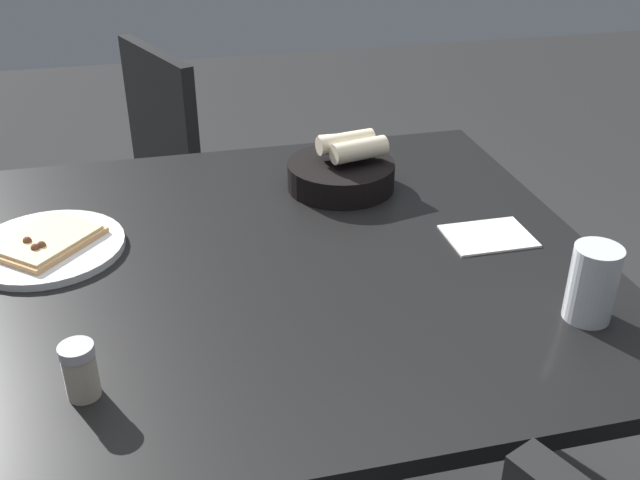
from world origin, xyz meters
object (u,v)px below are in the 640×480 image
Objects in this scene: dining_table at (270,283)px; beer_glass at (592,286)px; bread_basket at (342,170)px; chair_near at (129,184)px; pepper_shaker at (81,374)px; pizza_plate at (47,246)px.

beer_glass reaches higher than dining_table.
chair_near reaches higher than bread_basket.
bread_basket is at bearing -132.30° from pepper_shaker.
chair_near reaches higher than dining_table.
pepper_shaker is (-0.08, 0.42, 0.03)m from pizza_plate.
pizza_plate is 1.21× the size of bread_basket.
dining_table is 5.16× the size of bread_basket.
chair_near is (0.47, -0.62, -0.26)m from bread_basket.
chair_near reaches higher than beer_glass.
pizza_plate is 0.81m from chair_near.
pepper_shaker is (0.51, 0.56, -0.00)m from bread_basket.
beer_glass is 0.77m from pepper_shaker.
beer_glass is at bearing 153.85° from pizza_plate.
beer_glass is 0.14× the size of chair_near.
dining_table is at bearing 163.09° from pizza_plate.
dining_table is 4.26× the size of pizza_plate.
dining_table is at bearing -33.05° from beer_glass.
dining_table is 1.36× the size of chair_near.
pepper_shaker is at bearing 0.49° from beer_glass.
dining_table is 0.41m from pizza_plate.
chair_near is (-0.05, -1.19, -0.26)m from pepper_shaker.
bread_basket is at bearing -166.66° from pizza_plate.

